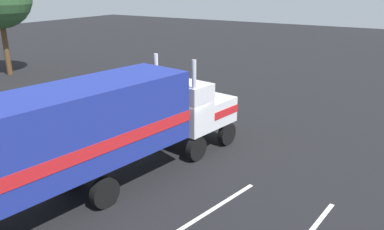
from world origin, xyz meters
name	(u,v)px	position (x,y,z in m)	size (l,w,h in m)	color
ground_plane	(189,148)	(0.00, 0.00, 0.00)	(120.00, 120.00, 0.00)	black
lane_stripe_near	(215,208)	(-3.87, -3.50, 0.01)	(4.40, 0.16, 0.01)	silver
semi_truck	(84,131)	(-5.51, 0.90, 2.52)	(14.38, 4.73, 4.50)	silver
person_bystander	(90,143)	(-3.49, 2.86, 0.89)	(0.34, 0.46, 1.63)	black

